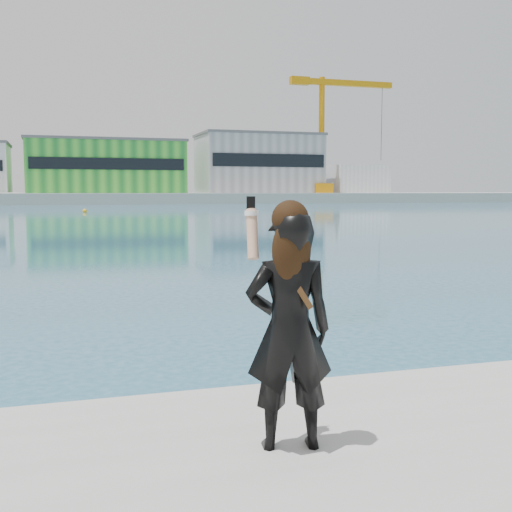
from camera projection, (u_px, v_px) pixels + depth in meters
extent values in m
cube|color=#9E9E99|center=(65.00, 198.00, 127.96)|extent=(320.00, 40.00, 2.00)
cube|color=#20832E|center=(106.00, 168.00, 127.81)|extent=(30.00, 16.00, 10.00)
cube|color=black|center=(109.00, 164.00, 120.07)|extent=(28.50, 0.20, 2.20)
cube|color=#59595B|center=(105.00, 141.00, 127.28)|extent=(30.60, 16.32, 0.50)
cube|color=gray|center=(258.00, 165.00, 137.15)|extent=(25.00, 15.00, 12.00)
cube|color=black|center=(270.00, 160.00, 129.87)|extent=(23.75, 0.20, 2.64)
cube|color=#59595B|center=(258.00, 135.00, 136.52)|extent=(25.50, 15.30, 0.50)
cube|color=silver|center=(356.00, 179.00, 142.05)|extent=(12.00, 10.00, 6.00)
cube|color=orange|center=(321.00, 188.00, 135.50)|extent=(4.00, 4.00, 2.00)
cylinder|color=orange|center=(322.00, 131.00, 134.28)|extent=(1.20, 1.20, 22.00)
cube|color=orange|center=(348.00, 83.00, 135.04)|extent=(20.00, 1.20, 1.20)
cube|color=orange|center=(300.00, 81.00, 131.80)|extent=(4.00, 1.60, 1.60)
cylinder|color=black|center=(382.00, 123.00, 138.21)|extent=(0.10, 0.10, 16.00)
cylinder|color=silver|center=(182.00, 173.00, 125.39)|extent=(0.16, 0.16, 8.00)
cube|color=orange|center=(184.00, 155.00, 125.23)|extent=(1.20, 0.04, 0.80)
sphere|color=#FFB00D|center=(85.00, 212.00, 72.66)|extent=(0.50, 0.50, 0.50)
imported|color=black|center=(289.00, 331.00, 4.02)|extent=(0.60, 0.45, 1.51)
sphere|color=black|center=(290.00, 219.00, 3.93)|extent=(0.23, 0.23, 0.23)
ellipsoid|color=black|center=(292.00, 250.00, 3.90)|extent=(0.25, 0.13, 0.40)
cylinder|color=tan|center=(252.00, 234.00, 4.03)|extent=(0.10, 0.19, 0.33)
cylinder|color=white|center=(252.00, 213.00, 4.06)|extent=(0.09, 0.09, 0.03)
cube|color=black|center=(251.00, 205.00, 4.09)|extent=(0.06, 0.02, 0.11)
cube|color=#4C2D14|center=(297.00, 285.00, 3.91)|extent=(0.21, 0.05, 0.31)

